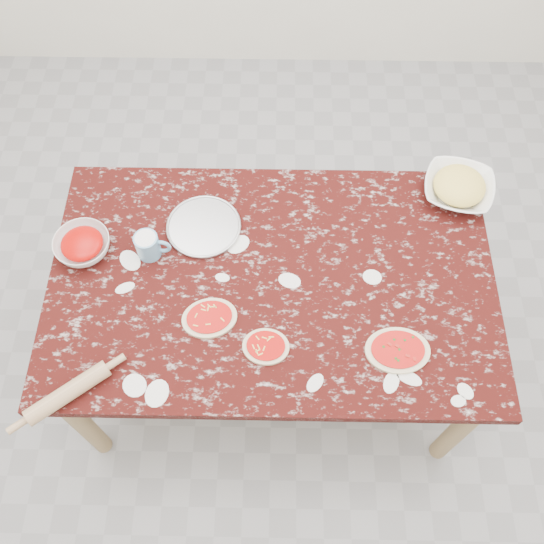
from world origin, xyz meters
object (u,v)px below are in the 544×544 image
Objects in this scene: flour_mug at (149,245)px; rolling_pin at (68,393)px; worktable at (272,290)px; sauce_bowl at (83,246)px; pizza_tray at (204,227)px; cheese_bowl at (458,189)px.

flour_mug reaches higher than rolling_pin.
sauce_bowl is at bearing 171.00° from worktable.
flour_mug reaches higher than pizza_tray.
cheese_bowl is 0.94× the size of rolling_pin.
sauce_bowl is at bearing -166.14° from pizza_tray.
sauce_bowl is (-0.69, 0.11, 0.11)m from worktable.
sauce_bowl is 0.25m from flour_mug.
cheese_bowl is 2.04× the size of flour_mug.
sauce_bowl is 0.72× the size of rolling_pin.
flour_mug is (-1.15, -0.29, 0.02)m from cheese_bowl.
flour_mug is at bearing -165.93° from cheese_bowl.
pizza_tray is at bearing 59.74° from rolling_pin.
sauce_bowl reaches higher than worktable.
flour_mug is at bearing 167.20° from worktable.
cheese_bowl is at bearing 31.58° from rolling_pin.
cheese_bowl is at bearing 10.25° from pizza_tray.
pizza_tray reaches higher than worktable.
pizza_tray is at bearing 13.86° from sauce_bowl.
sauce_bowl is at bearing 178.10° from flour_mug.
worktable is 0.79m from rolling_pin.
flour_mug is (-0.19, -0.11, 0.05)m from pizza_tray.
worktable is 0.71m from sauce_bowl.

